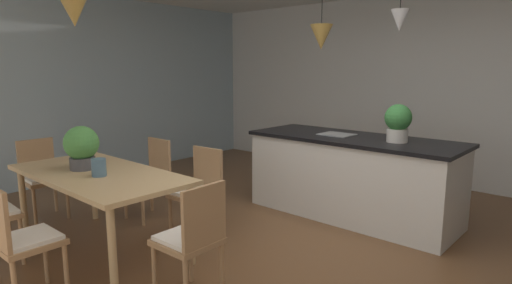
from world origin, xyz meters
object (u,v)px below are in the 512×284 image
chair_far_left (150,176)px  kitchen_island (352,176)px  chair_window_end (42,176)px  vase_on_dining_table (99,167)px  potted_plant_on_island (398,122)px  dining_table (99,180)px  chair_near_right (21,239)px  chair_far_right (199,189)px  chair_kitchen_end (192,237)px  potted_plant_on_table (82,146)px

chair_far_left → kitchen_island: (1.64, 1.52, -0.01)m
chair_window_end → vase_on_dining_table: 1.46m
potted_plant_on_island → vase_on_dining_table: bearing=-123.4°
potted_plant_on_island → dining_table: bearing=-126.5°
chair_near_right → chair_far_right: bearing=90.1°
chair_kitchen_end → chair_window_end: bearing=180.0°
chair_window_end → potted_plant_on_table: bearing=-2.1°
chair_kitchen_end → vase_on_dining_table: bearing=-176.6°
chair_near_right → potted_plant_on_table: 1.09m
chair_kitchen_end → kitchen_island: kitchen_island is taller
dining_table → potted_plant_on_island: bearing=53.5°
chair_far_right → kitchen_island: size_ratio=0.38×
chair_far_left → potted_plant_on_table: 0.99m
chair_kitchen_end → chair_far_right: (-0.87, 0.81, 0.00)m
chair_far_right → chair_far_left: 0.81m
chair_window_end → chair_near_right: bearing=-25.7°
dining_table → chair_window_end: 1.29m
chair_far_left → vase_on_dining_table: vase_on_dining_table is taller
potted_plant_on_table → vase_on_dining_table: potted_plant_on_table is taller
chair_window_end → potted_plant_on_island: 3.85m
chair_window_end → kitchen_island: kitchen_island is taller
vase_on_dining_table → chair_far_right: bearing=73.2°
dining_table → kitchen_island: bearing=62.2°
chair_far_right → potted_plant_on_table: potted_plant_on_table is taller
chair_window_end → chair_far_right: size_ratio=1.00×
chair_near_right → potted_plant_on_table: size_ratio=2.19×
chair_window_end → chair_far_right: same height
chair_far_right → potted_plant_on_island: size_ratio=2.25×
chair_near_right → kitchen_island: bearing=75.3°
chair_far_left → chair_near_right: same height
chair_kitchen_end → chair_far_left: (-1.69, 0.81, 0.00)m
dining_table → chair_near_right: bearing=-63.2°
dining_table → potted_plant_on_table: bearing=-169.7°
chair_far_left → potted_plant_on_island: (2.13, 1.52, 0.63)m
chair_window_end → chair_far_right: 1.87m
dining_table → potted_plant_on_island: size_ratio=4.71×
chair_near_right → potted_plant_on_island: size_ratio=2.25×
chair_kitchen_end → potted_plant_on_table: (-1.48, -0.04, 0.47)m
chair_far_left → potted_plant_on_island: size_ratio=2.25×
chair_kitchen_end → potted_plant_on_table: 1.56m
chair_kitchen_end → chair_far_left: 1.87m
chair_far_left → vase_on_dining_table: bearing=-57.8°
chair_window_end → chair_far_left: 1.19m
chair_near_right → chair_far_left: bearing=116.8°
chair_far_right → kitchen_island: (0.83, 1.52, -0.01)m
dining_table → chair_far_left: (-0.41, 0.81, -0.19)m
chair_window_end → potted_plant_on_island: size_ratio=2.25×
potted_plant_on_island → vase_on_dining_table: size_ratio=2.55×
vase_on_dining_table → chair_near_right: bearing=-70.2°
chair_far_left → potted_plant_on_table: bearing=-76.5°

